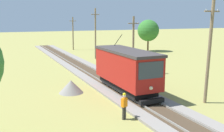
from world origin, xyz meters
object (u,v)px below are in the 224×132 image
utility_pole_distant (73,33)px  track_worker (124,105)px  red_tram (126,68)px  utility_pole_near_tram (209,51)px  utility_pole_mid (133,45)px  utility_pole_far (95,33)px  gravel_pile (71,86)px  tree_left_near (148,30)px

utility_pole_distant → track_worker: 38.84m
red_tram → utility_pole_near_tram: (4.40, -4.98, 1.86)m
utility_pole_mid → utility_pole_far: (0.00, 12.60, 0.66)m
utility_pole_mid → gravel_pile: utility_pole_mid is taller
track_worker → utility_pole_mid: bearing=129.0°
utility_pole_far → tree_left_near: bearing=21.4°
utility_pole_near_tram → gravel_pile: (-8.77, 6.98, -3.48)m
utility_pole_near_tram → utility_pole_mid: 11.84m
utility_pole_far → track_worker: size_ratio=4.49×
utility_pole_mid → tree_left_near: bearing=53.8°
utility_pole_mid → utility_pole_far: 12.61m
utility_pole_distant → track_worker: utility_pole_distant is taller
utility_pole_far → utility_pole_distant: size_ratio=1.19×
red_tram → track_worker: bearing=-117.9°
utility_pole_near_tram → utility_pole_distant: bearing=90.0°
utility_pole_distant → track_worker: bearing=-100.8°
utility_pole_far → gravel_pile: bearing=-116.7°
utility_pole_far → red_tram: bearing=-102.8°
utility_pole_far → tree_left_near: 13.88m
utility_pole_mid → tree_left_near: 21.89m
red_tram → utility_pole_mid: utility_pole_mid is taller
utility_pole_near_tram → utility_pole_far: size_ratio=0.99×
red_tram → utility_pole_far: bearing=77.2°
red_tram → utility_pole_mid: bearing=57.2°
gravel_pile → tree_left_near: bearing=46.1°
utility_pole_mid → utility_pole_far: bearing=90.0°
utility_pole_mid → utility_pole_near_tram: bearing=-90.0°
utility_pole_mid → utility_pole_distant: bearing=90.0°
utility_pole_mid → utility_pole_distant: 25.89m
red_tram → tree_left_near: (17.32, 24.50, 1.90)m
track_worker → tree_left_near: size_ratio=0.29×
utility_pole_far → gravel_pile: 19.84m
utility_pole_far → track_worker: (-7.24, -24.79, -3.12)m
red_tram → utility_pole_far: 20.02m
red_tram → utility_pole_far: (4.40, 19.43, 1.91)m
utility_pole_far → utility_pole_distant: bearing=90.0°
utility_pole_mid → tree_left_near: size_ratio=1.08×
tree_left_near → utility_pole_distant: bearing=147.5°
red_tram → gravel_pile: size_ratio=3.99×
utility_pole_near_tram → track_worker: size_ratio=4.43×
utility_pole_near_tram → track_worker: bearing=-177.0°
red_tram → utility_pole_mid: 8.23m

